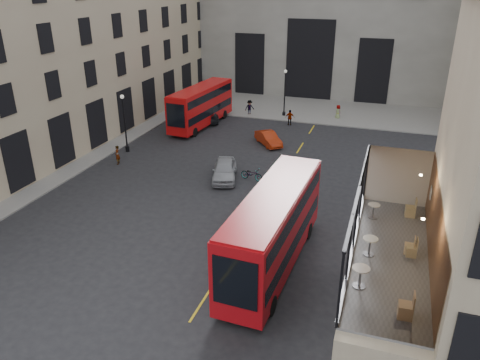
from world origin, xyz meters
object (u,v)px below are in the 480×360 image
(cafe_table_near, at_px, (360,274))
(cafe_chair_b, at_px, (409,248))
(cafe_chair_a, at_px, (406,310))
(cafe_chair_c, at_px, (412,250))
(cyclist, at_px, (252,216))
(car_b, at_px, (268,138))
(pedestrian_c, at_px, (290,118))
(pedestrian_d, at_px, (338,112))
(cafe_chair_d, at_px, (411,211))
(pedestrian_a, at_px, (212,102))
(pedestrian_e, at_px, (117,155))
(car_c, at_px, (210,114))
(street_lamp_b, at_px, (285,96))
(bicycle, at_px, (252,174))
(traffic_light_far, at_px, (190,102))
(pedestrian_b, at_px, (250,108))
(bus_far, at_px, (201,104))
(cafe_table_mid, at_px, (370,244))
(traffic_light_near, at_px, (281,173))
(bus_near, at_px, (273,226))
(street_lamp_a, at_px, (125,127))
(cafe_table_far, at_px, (374,209))
(car_a, at_px, (225,170))

(cafe_table_near, relative_size, cafe_chair_b, 1.05)
(cafe_chair_a, bearing_deg, cafe_chair_c, 87.18)
(cafe_table_near, bearing_deg, cyclist, 124.62)
(car_b, bearing_deg, pedestrian_c, 45.98)
(pedestrian_d, bearing_deg, cafe_chair_a, 141.49)
(cafe_chair_d, bearing_deg, pedestrian_a, 126.14)
(car_b, height_order, pedestrian_e, pedestrian_e)
(car_c, xyz_separation_m, cafe_chair_b, (20.64, -29.23, 4.10))
(street_lamp_b, xyz_separation_m, cafe_chair_d, (13.25, -30.22, 2.49))
(bicycle, bearing_deg, traffic_light_far, 51.92)
(street_lamp_b, height_order, pedestrian_b, street_lamp_b)
(bus_far, bearing_deg, cafe_table_mid, -55.39)
(traffic_light_near, relative_size, traffic_light_far, 1.00)
(bus_near, xyz_separation_m, car_c, (-13.93, 25.28, -1.81))
(street_lamp_a, xyz_separation_m, cafe_table_far, (22.59, -14.94, 2.67))
(pedestrian_b, xyz_separation_m, cafe_table_far, (15.47, -30.06, 4.17))
(cyclist, relative_size, pedestrian_d, 0.98)
(car_a, height_order, bicycle, car_a)
(car_a, xyz_separation_m, pedestrian_a, (-8.73, 19.32, 0.17))
(car_c, bearing_deg, cafe_chair_b, 105.51)
(cafe_chair_c, bearing_deg, traffic_light_near, 125.17)
(traffic_light_near, distance_m, street_lamp_a, 17.09)
(traffic_light_far, distance_m, street_lamp_b, 10.82)
(cafe_table_mid, bearing_deg, cafe_chair_b, 21.96)
(bus_near, distance_m, cafe_chair_c, 8.28)
(street_lamp_b, relative_size, pedestrian_e, 3.23)
(cafe_table_near, bearing_deg, cafe_table_mid, 85.80)
(street_lamp_b, xyz_separation_m, car_b, (0.90, -10.06, -1.76))
(car_b, bearing_deg, cafe_chair_c, -102.04)
(cafe_chair_c, bearing_deg, pedestrian_a, 123.23)
(street_lamp_a, bearing_deg, car_b, 26.55)
(bus_far, distance_m, cafe_chair_c, 34.59)
(car_b, bearing_deg, cafe_table_mid, -105.65)
(bus_far, bearing_deg, cafe_table_near, -57.71)
(car_b, bearing_deg, bus_far, 116.67)
(bus_near, height_order, pedestrian_a, bus_near)
(pedestrian_d, distance_m, cafe_table_far, 32.59)
(bicycle, height_order, pedestrian_e, pedestrian_e)
(pedestrian_d, relative_size, pedestrian_e, 0.97)
(pedestrian_b, height_order, cafe_table_mid, cafe_table_mid)
(car_a, height_order, cafe_chair_d, cafe_chair_d)
(cafe_table_near, distance_m, cafe_chair_c, 3.31)
(pedestrian_a, distance_m, pedestrian_b, 5.23)
(bus_near, height_order, bicycle, bus_near)
(car_a, distance_m, cafe_table_mid, 19.76)
(traffic_light_near, height_order, car_a, traffic_light_near)
(cafe_chair_a, bearing_deg, bus_near, 129.22)
(bicycle, xyz_separation_m, cafe_table_far, (9.74, -12.35, 4.56))
(cafe_table_near, distance_m, cafe_table_mid, 2.31)
(bus_near, bearing_deg, cafe_chair_d, -4.69)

